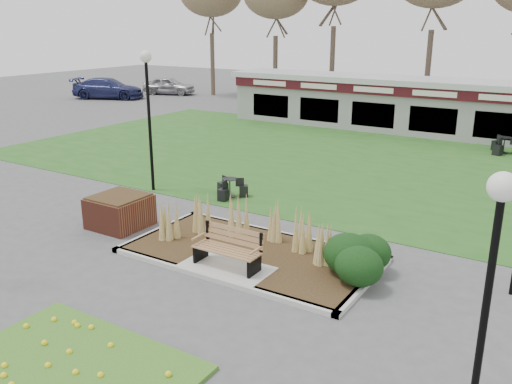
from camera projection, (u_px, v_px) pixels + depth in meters
The scene contains 14 objects.
ground at pixel (223, 274), 12.91m from camera, with size 100.00×100.00×0.00m, color #515154.
lawn at pixel (389, 166), 22.63m from camera, with size 34.00×16.00×0.02m, color #245A1C.
flower_bed at pixel (66, 372), 9.17m from camera, with size 4.20×3.00×0.16m.
planting_bed at pixel (297, 252), 13.25m from camera, with size 6.75×3.40×1.27m.
park_bench at pixel (229, 248), 12.94m from camera, with size 1.70×0.66×0.93m.
brick_planter at pixel (120, 211), 15.81m from camera, with size 1.50×1.50×0.95m.
food_pavilion at pixel (441, 107), 28.64m from camera, with size 24.60×3.40×2.90m.
lamp_post_near_right at pixel (492, 266), 6.27m from camera, with size 0.34×0.34×4.15m.
lamp_post_mid_left at pixel (148, 90), 18.34m from camera, with size 0.40×0.40×4.86m.
bistro_set_a at pixel (230, 191), 18.54m from camera, with size 1.21×1.11×0.65m.
bistro_set_d at pixel (504, 148), 24.74m from camera, with size 1.35×1.39×0.76m.
car_silver at pixel (169, 86), 45.36m from camera, with size 1.74×4.34×1.48m, color #A6A6AB.
car_black at pixel (276, 104), 35.09m from camera, with size 1.54×4.42×1.46m, color black.
car_blue at pixel (108, 88), 42.82m from camera, with size 2.26×5.57×1.62m, color navy.
Camera 1 is at (6.88, -9.55, 5.71)m, focal length 38.00 mm.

